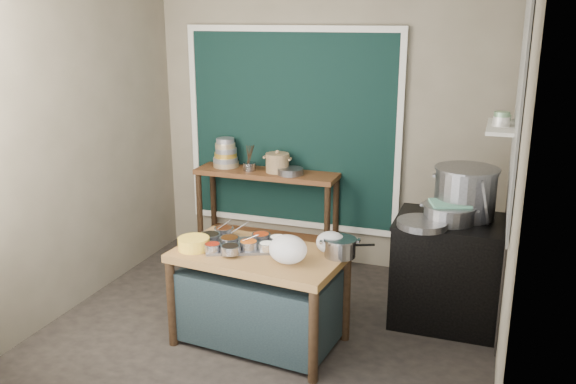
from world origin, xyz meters
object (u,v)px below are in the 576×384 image
(condiment_tray, at_px, (240,246))
(stove_block, at_px, (451,273))
(prep_table, at_px, (259,298))
(steamer, at_px, (449,213))
(ceramic_crock, at_px, (277,164))
(stock_pot, at_px, (465,192))
(utensil_cup, at_px, (250,167))
(yellow_basin, at_px, (194,244))
(back_counter, at_px, (267,216))
(saucepan, at_px, (340,247))

(condiment_tray, bearing_deg, stove_block, 27.95)
(prep_table, bearing_deg, steamer, 37.59)
(stove_block, height_order, condiment_tray, stove_block)
(ceramic_crock, xyz_separation_m, stock_pot, (1.84, -0.60, 0.05))
(stock_pot, bearing_deg, prep_table, -144.94)
(prep_table, relative_size, utensil_cup, 9.40)
(steamer, bearing_deg, stock_pot, 60.58)
(ceramic_crock, bearing_deg, stove_block, -22.30)
(stove_block, height_order, ceramic_crock, ceramic_crock)
(yellow_basin, bearing_deg, steamer, 27.10)
(back_counter, relative_size, saucepan, 5.77)
(prep_table, bearing_deg, stock_pot, 40.88)
(back_counter, xyz_separation_m, yellow_basin, (0.07, -1.69, 0.32))
(stove_block, relative_size, saucepan, 3.58)
(stock_pot, bearing_deg, back_counter, 163.00)
(prep_table, distance_m, back_counter, 1.68)
(saucepan, relative_size, steamer, 0.58)
(saucepan, bearing_deg, stock_pot, 23.51)
(stove_block, relative_size, steamer, 2.09)
(back_counter, distance_m, stock_pot, 2.13)
(ceramic_crock, relative_size, stock_pot, 0.48)
(back_counter, bearing_deg, saucepan, -51.71)
(prep_table, distance_m, saucepan, 0.75)
(stove_block, bearing_deg, condiment_tray, -152.05)
(back_counter, xyz_separation_m, ceramic_crock, (0.12, 0.00, 0.56))
(condiment_tray, xyz_separation_m, utensil_cup, (-0.55, 1.51, 0.23))
(back_counter, relative_size, condiment_tray, 2.97)
(prep_table, xyz_separation_m, stove_block, (1.34, 0.85, 0.05))
(prep_table, height_order, saucepan, saucepan)
(stove_block, height_order, stock_pot, stock_pot)
(prep_table, height_order, utensil_cup, utensil_cup)
(back_counter, relative_size, stove_block, 1.61)
(stock_pot, bearing_deg, utensil_cup, 165.05)
(prep_table, distance_m, yellow_basin, 0.65)
(back_counter, xyz_separation_m, stock_pot, (1.96, -0.60, 0.61))
(saucepan, xyz_separation_m, steamer, (0.71, 0.68, 0.13))
(stove_block, xyz_separation_m, saucepan, (-0.75, -0.72, 0.39))
(utensil_cup, bearing_deg, condiment_tray, -69.93)
(condiment_tray, relative_size, ceramic_crock, 1.96)
(prep_table, bearing_deg, utensil_cup, 120.89)
(stove_block, xyz_separation_m, condiment_tray, (-1.52, -0.81, 0.34))
(yellow_basin, xyz_separation_m, stock_pot, (1.88, 1.09, 0.29))
(prep_table, height_order, back_counter, back_counter)
(saucepan, relative_size, ceramic_crock, 1.01)
(stove_block, bearing_deg, stock_pot, 67.35)
(prep_table, relative_size, stock_pot, 2.40)
(prep_table, bearing_deg, back_counter, 115.19)
(prep_table, relative_size, yellow_basin, 5.24)
(stove_block, bearing_deg, saucepan, -136.22)
(condiment_tray, distance_m, utensil_cup, 1.62)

